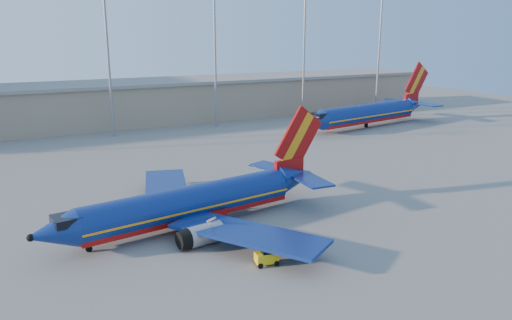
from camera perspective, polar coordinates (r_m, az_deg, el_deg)
The scene contains 6 objects.
ground at distance 52.66m, azimuth -0.38°, elevation -5.91°, with size 220.00×220.00×0.00m, color slate.
terminal_building at distance 107.97m, azimuth -9.51°, elevation 6.84°, with size 122.00×16.00×8.50m.
light_mast_row at distance 94.12m, azimuth -10.55°, elevation 13.78°, with size 101.60×1.60×28.65m.
aircraft_main at distance 48.79m, azimuth -6.83°, elevation -4.86°, with size 31.26×29.86×10.63m.
aircraft_second at distance 101.14m, azimuth 12.88°, elevation 5.29°, with size 35.60×14.62×12.15m.
baggage_tug at distance 41.07m, azimuth 1.21°, elevation -11.00°, with size 1.97×1.35×1.32m.
Camera 1 is at (-22.05, -44.14, 18.38)m, focal length 35.00 mm.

